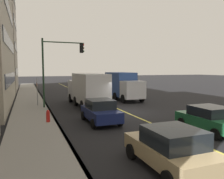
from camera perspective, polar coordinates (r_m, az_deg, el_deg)
ground at (r=18.78m, az=3.31°, el=-5.76°), size 200.00×200.00×0.00m
sidewalk_slab at (r=17.13m, az=-19.72°, el=-6.88°), size 80.00×3.04×0.15m
curb_edge at (r=17.22m, az=-14.89°, el=-6.69°), size 80.00×0.16×0.15m
lane_stripe_center at (r=18.77m, az=3.31°, el=-5.75°), size 80.00×0.16×0.01m
car_tan at (r=8.50m, az=14.85°, el=-14.23°), size 3.80×2.05×1.52m
car_green at (r=14.09m, az=23.89°, el=-6.82°), size 3.98×2.12×1.45m
car_navy at (r=14.94m, az=-2.97°, el=-5.53°), size 3.83×1.95×1.57m
truck_blue at (r=26.30m, az=2.76°, el=1.08°), size 6.62×2.46×3.18m
truck_white at (r=21.71m, az=-6.32°, el=0.18°), size 8.02×2.41×3.16m
traffic_light_mast at (r=20.98m, az=-13.52°, el=7.03°), size 0.28×3.86×6.31m
street_sign_post at (r=22.19m, az=-18.63°, el=-0.17°), size 0.60×0.08×2.70m
fire_hydrant at (r=15.17m, az=-16.06°, el=-6.82°), size 0.24×0.24×0.94m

